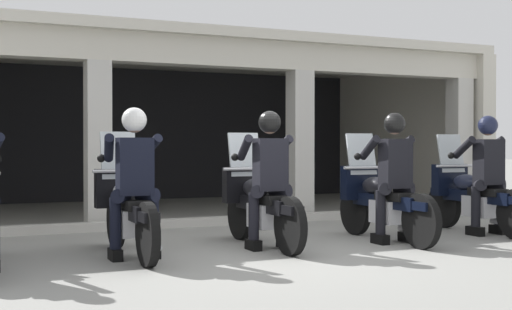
% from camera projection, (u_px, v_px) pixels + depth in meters
% --- Properties ---
extents(ground_plane, '(80.00, 80.00, 0.00)m').
position_uv_depth(ground_plane, '(190.00, 223.00, 10.50)').
color(ground_plane, gray).
extents(station_building, '(11.07, 5.35, 3.02)m').
position_uv_depth(station_building, '(157.00, 104.00, 13.19)').
color(station_building, black).
rests_on(station_building, ground).
extents(kerb_strip, '(10.57, 0.24, 0.12)m').
position_uv_depth(kerb_strip, '(217.00, 221.00, 10.27)').
color(kerb_strip, '#B7B5AD').
rests_on(kerb_strip, ground).
extents(motorcycle_left, '(0.62, 2.04, 1.35)m').
position_uv_depth(motorcycle_left, '(128.00, 209.00, 7.45)').
color(motorcycle_left, black).
rests_on(motorcycle_left, ground).
extents(police_officer_left, '(0.63, 0.61, 1.58)m').
position_uv_depth(police_officer_left, '(134.00, 169.00, 7.19)').
color(police_officer_left, black).
rests_on(police_officer_left, ground).
extents(motorcycle_center, '(0.62, 2.04, 1.35)m').
position_uv_depth(motorcycle_center, '(259.00, 203.00, 8.15)').
color(motorcycle_center, black).
rests_on(motorcycle_center, ground).
extents(police_officer_center, '(0.63, 0.61, 1.58)m').
position_uv_depth(police_officer_center, '(269.00, 167.00, 7.89)').
color(police_officer_center, black).
rests_on(police_officer_center, ground).
extents(motorcycle_right, '(0.62, 2.04, 1.35)m').
position_uv_depth(motorcycle_right, '(380.00, 200.00, 8.63)').
color(motorcycle_right, black).
rests_on(motorcycle_right, ground).
extents(police_officer_right, '(0.63, 0.61, 1.58)m').
position_uv_depth(police_officer_right, '(394.00, 166.00, 8.36)').
color(police_officer_right, black).
rests_on(police_officer_right, ground).
extents(motorcycle_far_right, '(0.62, 2.04, 1.35)m').
position_uv_depth(motorcycle_far_right, '(472.00, 196.00, 9.40)').
color(motorcycle_far_right, black).
rests_on(motorcycle_far_right, ground).
extents(police_officer_far_right, '(0.63, 0.61, 1.58)m').
position_uv_depth(police_officer_far_right, '(487.00, 164.00, 9.14)').
color(police_officer_far_right, black).
rests_on(police_officer_far_right, ground).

